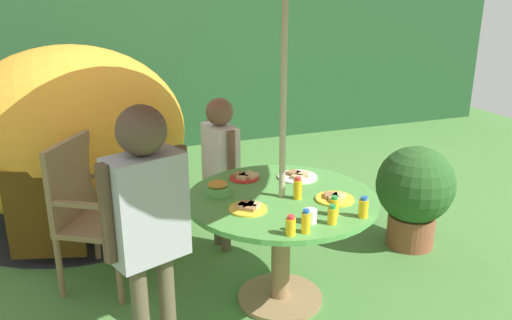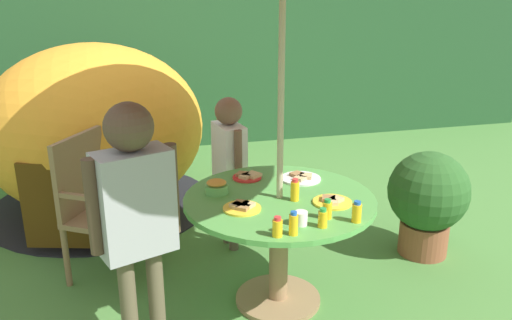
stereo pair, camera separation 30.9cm
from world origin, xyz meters
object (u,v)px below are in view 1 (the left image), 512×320
at_px(child_in_grey_shirt, 147,208).
at_px(juice_bottle_near_right, 298,189).
at_px(juice_bottle_near_left, 334,206).
at_px(dome_tent, 74,134).
at_px(plate_front_edge, 298,176).
at_px(plate_far_right, 335,198).
at_px(child_in_white_shirt, 220,155).
at_px(juice_bottle_back_edge, 291,226).
at_px(potted_plant, 415,191).
at_px(plate_mid_right, 248,208).
at_px(juice_bottle_center_back, 306,222).
at_px(snack_bowl, 218,188).
at_px(cup_near, 311,216).
at_px(plate_center_front, 245,177).
at_px(wooden_chair, 89,205).
at_px(garden_table, 281,223).
at_px(juice_bottle_mid_left, 363,208).
at_px(juice_bottle_far_left, 332,215).

distance_m(child_in_grey_shirt, juice_bottle_near_right, 0.93).
bearing_deg(juice_bottle_near_left, dome_tent, 119.99).
bearing_deg(plate_front_edge, plate_far_right, -83.40).
height_order(child_in_white_shirt, plate_far_right, child_in_white_shirt).
bearing_deg(juice_bottle_back_edge, child_in_grey_shirt, 165.67).
bearing_deg(potted_plant, plate_mid_right, -163.41).
distance_m(plate_far_right, juice_bottle_center_back, 0.46).
xyz_separation_m(child_in_grey_shirt, snack_bowl, (0.48, 0.45, -0.14)).
height_order(juice_bottle_back_edge, cup_near, juice_bottle_back_edge).
bearing_deg(plate_center_front, juice_bottle_near_left, -68.78).
bearing_deg(plate_center_front, dome_tent, 123.63).
distance_m(dome_tent, juice_bottle_near_left, 2.49).
height_order(wooden_chair, dome_tent, dome_tent).
relative_size(plate_center_front, juice_bottle_center_back, 1.52).
bearing_deg(garden_table, juice_bottle_center_back, -98.79).
bearing_deg(garden_table, snack_bowl, 155.34).
height_order(child_in_white_shirt, juice_bottle_near_left, child_in_white_shirt).
bearing_deg(plate_far_right, wooden_chair, 148.42).
xyz_separation_m(child_in_grey_shirt, juice_bottle_center_back, (0.75, -0.17, -0.12)).
distance_m(juice_bottle_near_left, juice_bottle_near_right, 0.29).
distance_m(plate_far_right, cup_near, 0.34).
xyz_separation_m(child_in_white_shirt, juice_bottle_near_right, (0.21, -0.85, 0.03)).
distance_m(potted_plant, juice_bottle_back_edge, 1.60).
distance_m(plate_far_right, juice_bottle_near_left, 0.21).
bearing_deg(plate_far_right, juice_bottle_near_left, -120.12).
relative_size(dome_tent, child_in_grey_shirt, 1.75).
xyz_separation_m(potted_plant, plate_center_front, (-1.31, 0.03, 0.28)).
bearing_deg(juice_bottle_center_back, dome_tent, 113.84).
bearing_deg(garden_table, plate_far_right, -30.82).
height_order(garden_table, potted_plant, potted_plant).
bearing_deg(juice_bottle_center_back, cup_near, 51.49).
bearing_deg(wooden_chair, snack_bowl, -93.07).
bearing_deg(dome_tent, cup_near, -47.42).
bearing_deg(garden_table, dome_tent, 120.80).
bearing_deg(snack_bowl, cup_near, -56.95).
relative_size(dome_tent, potted_plant, 3.12).
bearing_deg(juice_bottle_near_right, child_in_white_shirt, 103.64).
distance_m(garden_table, wooden_chair, 1.24).
xyz_separation_m(plate_front_edge, juice_bottle_near_left, (-0.06, -0.58, 0.04)).
bearing_deg(snack_bowl, plate_center_front, 39.41).
bearing_deg(juice_bottle_back_edge, juice_bottle_near_right, 60.87).
height_order(child_in_grey_shirt, juice_bottle_mid_left, child_in_grey_shirt).
bearing_deg(juice_bottle_back_edge, juice_bottle_near_left, 22.80).
distance_m(child_in_grey_shirt, plate_center_front, 0.98).
height_order(plate_far_right, juice_bottle_back_edge, juice_bottle_back_edge).
height_order(juice_bottle_near_right, juice_bottle_back_edge, juice_bottle_near_right).
height_order(wooden_chair, child_in_grey_shirt, child_in_grey_shirt).
xyz_separation_m(juice_bottle_mid_left, cup_near, (-0.29, 0.04, -0.02)).
relative_size(potted_plant, juice_bottle_far_left, 7.38).
bearing_deg(juice_bottle_near_left, juice_bottle_far_left, -123.88).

